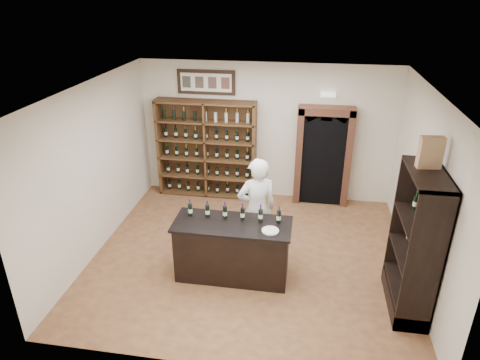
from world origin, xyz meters
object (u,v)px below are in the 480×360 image
(wine_shelf, at_px, (207,149))
(tasting_counter, at_px, (233,250))
(wine_crate, at_px, (430,152))
(counter_bottle_0, at_px, (190,210))
(shopkeeper, at_px, (257,210))
(side_cabinet, at_px, (413,264))

(wine_shelf, relative_size, tasting_counter, 1.17)
(tasting_counter, height_order, wine_crate, wine_crate)
(tasting_counter, height_order, counter_bottle_0, counter_bottle_0)
(wine_shelf, height_order, wine_crate, wine_crate)
(wine_shelf, bearing_deg, tasting_counter, -69.44)
(shopkeeper, relative_size, wine_crate, 4.28)
(shopkeeper, bearing_deg, wine_shelf, -81.24)
(tasting_counter, height_order, side_cabinet, side_cabinet)
(wine_crate, bearing_deg, side_cabinet, -88.84)
(shopkeeper, bearing_deg, wine_crate, 139.86)
(counter_bottle_0, bearing_deg, tasting_counter, -10.86)
(tasting_counter, relative_size, wine_crate, 4.29)
(counter_bottle_0, xyz_separation_m, side_cabinet, (3.44, -0.44, -0.35))
(side_cabinet, xyz_separation_m, wine_crate, (-0.02, 0.17, 1.67))
(wine_crate, bearing_deg, shopkeeper, 156.54)
(wine_shelf, relative_size, counter_bottle_0, 7.33)
(wine_shelf, bearing_deg, shopkeeper, -58.59)
(shopkeeper, distance_m, wine_crate, 2.91)
(tasting_counter, distance_m, shopkeeper, 0.82)
(counter_bottle_0, relative_size, side_cabinet, 0.14)
(side_cabinet, bearing_deg, tasting_counter, 173.72)
(tasting_counter, bearing_deg, side_cabinet, -6.28)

